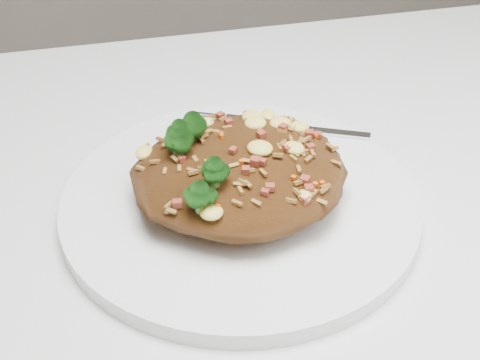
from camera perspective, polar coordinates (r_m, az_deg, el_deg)
The scene contains 4 objects.
dining_table at distance 0.55m, azimuth 5.59°, elevation -13.97°, with size 1.20×0.80×0.75m.
plate at distance 0.52m, azimuth 0.00°, elevation -1.94°, with size 0.28×0.28×0.01m, color white.
fried_rice at distance 0.50m, azimuth -0.15°, elevation 1.29°, with size 0.16×0.15×0.06m.
fork at distance 0.59m, azimuth 4.05°, elevation 4.49°, with size 0.15×0.08×0.00m.
Camera 1 is at (-0.13, -0.32, 1.08)m, focal length 50.00 mm.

